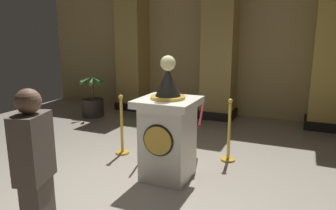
{
  "coord_description": "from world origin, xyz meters",
  "views": [
    {
      "loc": [
        1.96,
        -3.54,
        2.04
      ],
      "look_at": [
        0.24,
        0.39,
        1.09
      ],
      "focal_mm": 33.52,
      "sensor_mm": 36.0,
      "label": 1
    }
  ],
  "objects_px": {
    "stanchion_far": "(122,133)",
    "potted_palm_left": "(93,104)",
    "pedestal_clock": "(168,131)",
    "bystander_guest": "(35,174)",
    "stanchion_near": "(229,139)"
  },
  "relations": [
    {
      "from": "stanchion_far",
      "to": "potted_palm_left",
      "type": "distance_m",
      "value": 2.87
    },
    {
      "from": "pedestal_clock",
      "to": "potted_palm_left",
      "type": "bearing_deg",
      "value": 141.84
    },
    {
      "from": "pedestal_clock",
      "to": "stanchion_far",
      "type": "relative_size",
      "value": 1.68
    },
    {
      "from": "stanchion_far",
      "to": "bystander_guest",
      "type": "height_order",
      "value": "bystander_guest"
    },
    {
      "from": "pedestal_clock",
      "to": "stanchion_far",
      "type": "bearing_deg",
      "value": 153.38
    },
    {
      "from": "pedestal_clock",
      "to": "stanchion_far",
      "type": "xyz_separation_m",
      "value": [
        -1.13,
        0.56,
        -0.34
      ]
    },
    {
      "from": "potted_palm_left",
      "to": "pedestal_clock",
      "type": "bearing_deg",
      "value": -38.16
    },
    {
      "from": "pedestal_clock",
      "to": "potted_palm_left",
      "type": "xyz_separation_m",
      "value": [
        -3.22,
        2.53,
        -0.39
      ]
    },
    {
      "from": "stanchion_near",
      "to": "potted_palm_left",
      "type": "relative_size",
      "value": 0.97
    },
    {
      "from": "bystander_guest",
      "to": "pedestal_clock",
      "type": "bearing_deg",
      "value": 79.71
    },
    {
      "from": "potted_palm_left",
      "to": "bystander_guest",
      "type": "distance_m",
      "value": 5.42
    },
    {
      "from": "stanchion_near",
      "to": "pedestal_clock",
      "type": "bearing_deg",
      "value": -123.84
    },
    {
      "from": "potted_palm_left",
      "to": "bystander_guest",
      "type": "height_order",
      "value": "bystander_guest"
    },
    {
      "from": "pedestal_clock",
      "to": "bystander_guest",
      "type": "xyz_separation_m",
      "value": [
        -0.37,
        -2.05,
        0.14
      ]
    },
    {
      "from": "pedestal_clock",
      "to": "bystander_guest",
      "type": "bearing_deg",
      "value": -100.29
    }
  ]
}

